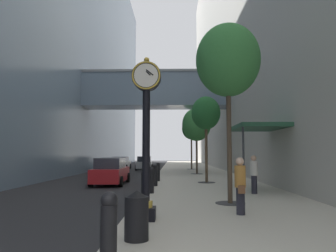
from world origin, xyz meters
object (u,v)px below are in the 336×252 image
trash_bin (137,215)px  car_silver_trailing (144,163)px  bollard_fourth (151,179)px  car_red_far (111,172)px  street_tree_mid_far (197,125)px  pedestrian_walking (240,184)px  bollard_third (145,186)px  bollard_fifth (155,175)px  street_clock (146,129)px  pedestrian_by_clock (254,173)px  street_tree_near (228,61)px  street_tree_far (191,129)px  bollard_nearest (109,228)px  car_white_near (121,163)px  car_black_mid (113,166)px  bollard_sixth (158,171)px  street_tree_mid_near (206,114)px

trash_bin → car_silver_trailing: bearing=95.0°
bollard_fourth → car_red_far: size_ratio=0.27×
street_tree_mid_far → pedestrian_walking: size_ratio=3.46×
bollard_third → bollard_fifth: same height
street_clock → pedestrian_by_clock: (4.49, 5.75, -1.61)m
street_tree_near → street_tree_far: 24.84m
bollard_nearest → car_silver_trailing: 32.93m
bollard_fourth → bollard_fifth: 3.18m
street_tree_mid_far → car_red_far: (-6.13, -8.26, -3.77)m
car_white_near → car_black_mid: (0.87, -9.54, 0.02)m
street_clock → street_tree_mid_far: bearing=81.6°
trash_bin → car_white_near: (-5.78, 32.06, 0.09)m
street_tree_far → car_silver_trailing: (-5.64, 1.38, -4.05)m
bollard_fifth → car_black_mid: (-4.65, 11.46, 0.00)m
street_tree_far → trash_bin: street_tree_far is taller
street_tree_near → car_white_near: size_ratio=1.66×
bollard_fourth → car_silver_trailing: (-2.49, 23.28, 0.00)m
bollard_fourth → street_tree_mid_far: bearing=77.0°
bollard_sixth → car_silver_trailing: size_ratio=0.27×
bollard_nearest → street_tree_mid_far: bearing=82.3°
street_clock → bollard_sixth: bearing=91.3°
bollard_fifth → pedestrian_by_clock: 5.80m
street_clock → street_tree_mid_far: (2.88, 19.50, 1.90)m
street_tree_mid_near → car_black_mid: size_ratio=1.25×
street_clock → street_tree_near: (2.88, 2.94, 2.85)m
pedestrian_walking → bollard_nearest: bearing=-124.4°
bollard_sixth → street_tree_mid_near: 5.00m
car_red_far → street_clock: bearing=-73.9°
bollard_fifth → bollard_sixth: bearing=90.0°
bollard_nearest → pedestrian_by_clock: 10.57m
bollard_nearest → bollard_third: bearing=90.0°
bollard_fifth → car_red_far: size_ratio=0.27×
bollard_third → pedestrian_by_clock: pedestrian_by_clock is taller
bollard_fourth → pedestrian_by_clock: (4.77, -0.12, 0.29)m
bollard_third → bollard_sixth: same height
street_tree_near → street_tree_far: size_ratio=1.14×
bollard_nearest → car_white_near: 34.18m
bollard_nearest → bollard_fifth: 12.73m
trash_bin → car_red_far: (-3.24, 13.25, 0.14)m
bollard_fourth → street_tree_near: street_tree_near is taller
car_black_mid → bollard_third: bearing=-75.4°
street_clock → bollard_nearest: (-0.27, -3.68, -1.90)m
bollard_fourth → bollard_fifth: same height
bollard_fourth → pedestrian_walking: bearing=-58.5°
bollard_third → pedestrian_by_clock: size_ratio=0.70×
bollard_fourth → street_tree_mid_far: (3.15, 13.63, 3.80)m
bollard_fourth → car_white_near: size_ratio=0.30×
bollard_fifth → street_tree_far: street_tree_far is taller
bollard_third → car_white_near: 27.92m
bollard_fifth → street_tree_mid_far: bearing=73.2°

